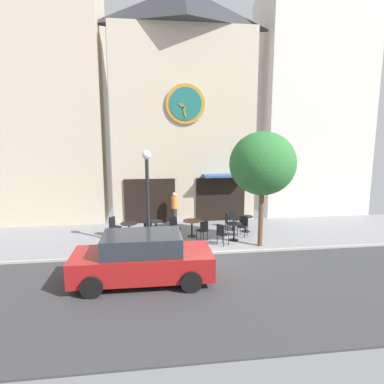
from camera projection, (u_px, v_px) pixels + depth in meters
name	position (u px, v px, depth m)	size (l,w,h in m)	color
ground_plane	(216.00, 260.00, 12.50)	(25.13, 11.13, 0.13)	gray
clock_building	(183.00, 104.00, 17.76)	(7.43, 3.21, 11.85)	beige
neighbor_building_left	(38.00, 70.00, 17.56)	(6.60, 4.22, 15.71)	beige
neighbor_building_right	(309.00, 107.00, 19.64)	(6.00, 3.80, 12.18)	silver
street_lamp	(148.00, 199.00, 13.40)	(0.36, 0.36, 3.95)	black
street_tree	(263.00, 164.00, 13.40)	(2.67, 2.41, 4.68)	brown
cafe_table_rightmost	(129.00, 228.00, 14.74)	(0.73, 0.73, 0.73)	black
cafe_table_near_curb	(156.00, 226.00, 15.09)	(0.62, 0.62, 0.73)	black
cafe_table_leftmost	(192.00, 224.00, 15.12)	(0.80, 0.80, 0.75)	black
cafe_table_center_right	(234.00, 229.00, 14.58)	(0.68, 0.68, 0.76)	black
cafe_table_near_door	(246.00, 221.00, 15.88)	(0.63, 0.63, 0.75)	black
cafe_chair_near_tree	(228.00, 222.00, 15.72)	(0.41, 0.41, 0.90)	black
cafe_chair_by_entrance	(114.00, 225.00, 15.12)	(0.56, 0.56, 0.90)	black
cafe_chair_corner	(149.00, 231.00, 14.27)	(0.55, 0.55, 0.90)	black
cafe_chair_under_awning	(234.00, 217.00, 16.55)	(0.49, 0.49, 0.90)	black
cafe_chair_near_lamp	(222.00, 233.00, 13.94)	(0.56, 0.56, 0.90)	black
cafe_chair_outer	(174.00, 227.00, 14.90)	(0.51, 0.51, 0.90)	black
cafe_chair_curbside	(243.00, 224.00, 15.25)	(0.56, 0.56, 0.90)	black
cafe_chair_right_end	(203.00, 229.00, 14.51)	(0.52, 0.52, 0.90)	black
pedestrian_orange	(174.00, 208.00, 17.05)	(0.40, 0.40, 1.67)	#2D2D38
parked_car_red	(143.00, 258.00, 10.50)	(4.32, 2.05, 1.55)	maroon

